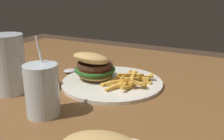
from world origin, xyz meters
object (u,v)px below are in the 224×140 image
(spoon, at_px, (72,70))
(meal_plate_near, at_px, (104,74))
(beer_glass, at_px, (9,66))
(juice_glass, at_px, (42,92))

(spoon, bearing_deg, meal_plate_near, 102.26)
(beer_glass, xyz_separation_m, juice_glass, (-0.18, 0.07, -0.02))
(meal_plate_near, distance_m, juice_glass, 0.26)
(meal_plate_near, height_order, spoon, meal_plate_near)
(juice_glass, height_order, spoon, juice_glass)
(meal_plate_near, bearing_deg, spoon, -15.94)
(beer_glass, height_order, spoon, beer_glass)
(beer_glass, distance_m, spoon, 0.25)
(spoon, bearing_deg, beer_glass, 16.90)
(juice_glass, bearing_deg, spoon, -65.58)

